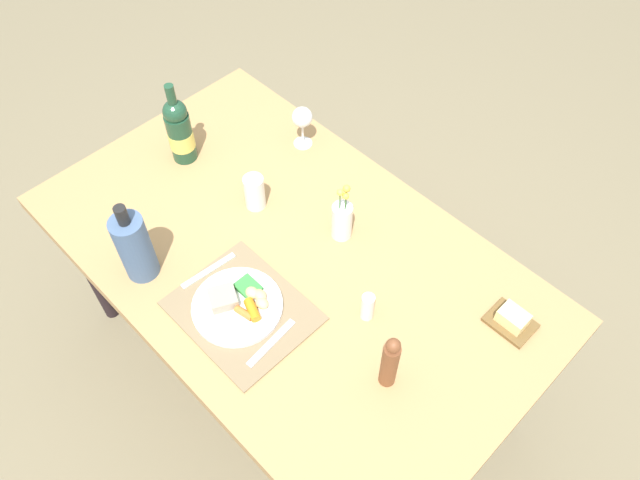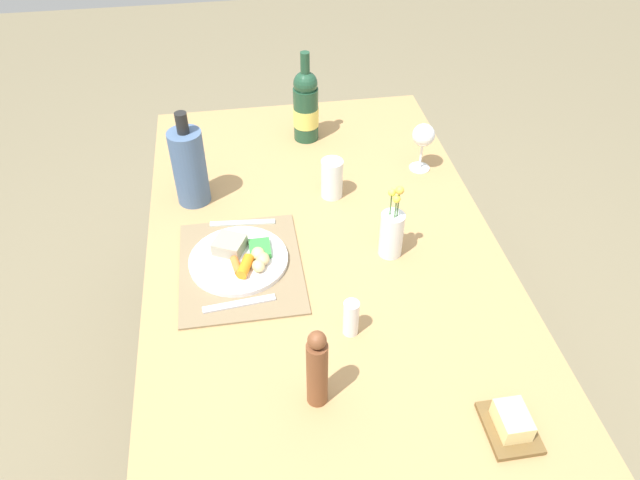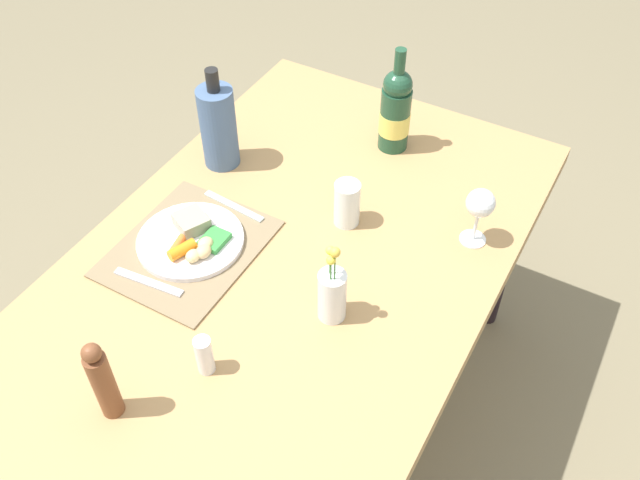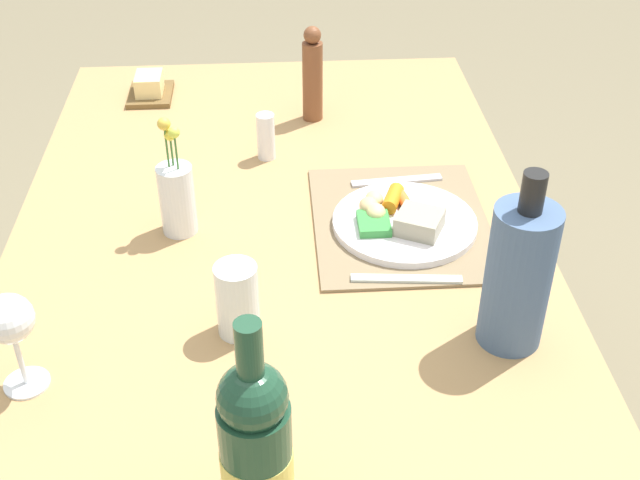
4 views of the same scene
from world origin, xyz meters
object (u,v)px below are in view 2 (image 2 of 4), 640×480
Objects in this scene: dining_table at (323,262)px; pepper_mill at (317,369)px; butter_dish at (511,423)px; salt_shaker at (351,318)px; knife at (239,304)px; dinner_plate at (240,258)px; water_tumbler at (332,181)px; wine_bottle at (306,106)px; flower_vase at (392,232)px; wine_glass at (423,137)px; fork at (243,223)px; cooler_bottle at (189,166)px.

pepper_mill is (0.48, -0.09, 0.17)m from dining_table.
butter_dish is 0.40m from salt_shaker.
knife is at bearing -115.90° from salt_shaker.
water_tumbler reaches higher than dinner_plate.
flower_vase is at bearing 12.86° from wine_bottle.
pepper_mill is at bearing -10.77° from dining_table.
wine_glass is at bearing 107.51° from water_tumbler.
pepper_mill reaches higher than fork.
cooler_bottle is 0.68m from salt_shaker.
fork is 0.62m from pepper_mill.
salt_shaker is (0.12, 0.25, 0.04)m from knife.
cooler_bottle is (-0.30, -0.12, 0.10)m from dinner_plate.
flower_vase is at bearing 21.57° from water_tumbler.
butter_dish is 0.40m from pepper_mill.
flower_vase is (0.18, 0.38, 0.06)m from fork.
butter_dish is 0.45× the size of cooler_bottle.
dinner_plate is 1.41× the size of fork.
pepper_mill reaches higher than knife.
fork is at bearing 169.54° from knife.
fork is (-0.16, 0.01, -0.01)m from dinner_plate.
dinner_plate is 0.39m from water_tumbler.
knife is 0.51m from water_tumbler.
flower_vase is at bearing -168.80° from butter_dish.
butter_dish is at bearing -4.99° from wine_glass.
knife is at bearing -4.71° from dinner_plate.
wine_bottle is (-0.29, 0.38, -0.00)m from cooler_bottle.
salt_shaker is (0.57, 0.36, -0.07)m from cooler_bottle.
cooler_bottle is 1.84× the size of wine_glass.
wine_glass is (-0.19, 0.57, 0.11)m from fork.
dinner_plate is 0.77m from butter_dish.
pepper_mill is (0.29, 0.15, 0.09)m from knife.
dining_table is 7.45× the size of pepper_mill.
salt_shaker is at bearing 2.54° from dining_table.
cooler_bottle is at bearing -147.93° from salt_shaker.
knife is 0.79m from wine_glass.
wine_glass is 0.41m from wine_bottle.
butter_dish is at bearing 39.08° from fork.
fork is at bearing -146.06° from butter_dish.
wine_bottle reaches higher than wine_glass.
flower_vase is 2.29× the size of salt_shaker.
salt_shaker is at bearing -5.19° from water_tumbler.
cooler_bottle is at bearing -144.37° from butter_dish.
cooler_bottle is at bearing -121.76° from flower_vase.
fork is at bearing 43.35° from cooler_bottle.
water_tumbler is at bearing 164.32° from dining_table.
butter_dish is at bearing 70.42° from pepper_mill.
wine_glass is 0.32m from water_tumbler.
wine_glass reaches higher than salt_shaker.
knife is at bearing 13.31° from cooler_bottle.
dinner_plate is 0.65m from wine_bottle.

